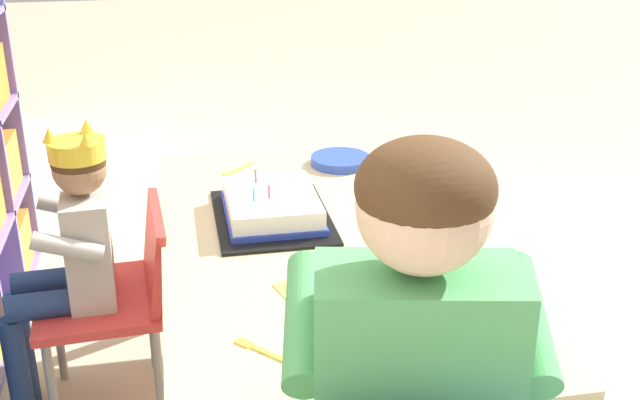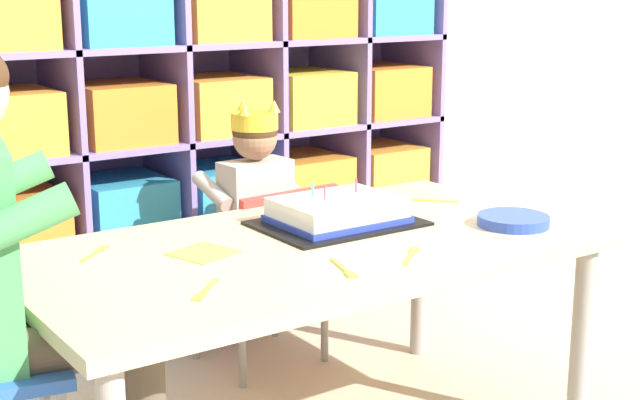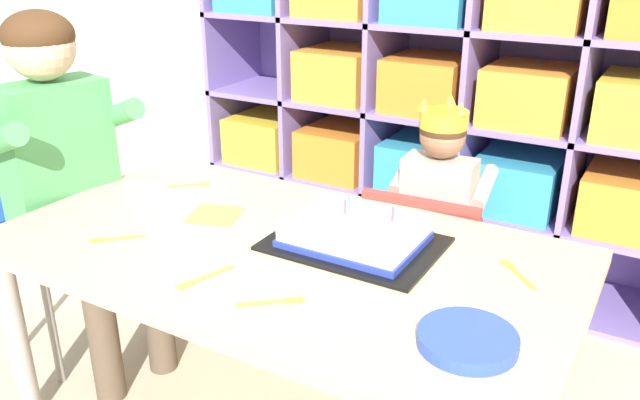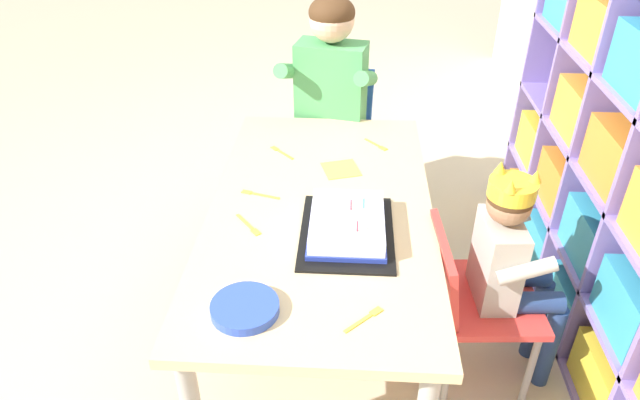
% 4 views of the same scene
% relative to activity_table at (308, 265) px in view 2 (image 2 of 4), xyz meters
% --- Properties ---
extents(storage_cubby_shelf, '(2.17, 0.39, 1.58)m').
position_rel_activity_table_xyz_m(storage_cubby_shelf, '(0.15, 1.06, 0.28)').
color(storage_cubby_shelf, '#7F6BB2').
rests_on(storage_cubby_shelf, ground).
extents(activity_table, '(1.39, 0.75, 0.54)m').
position_rel_activity_table_xyz_m(activity_table, '(0.00, 0.00, 0.00)').
color(activity_table, '#D1B789').
rests_on(activity_table, ground).
extents(classroom_chair_blue, '(0.39, 0.36, 0.57)m').
position_rel_activity_table_xyz_m(classroom_chair_blue, '(0.19, 0.50, -0.14)').
color(classroom_chair_blue, red).
rests_on(classroom_chair_blue, ground).
extents(child_with_crown, '(0.31, 0.31, 0.81)m').
position_rel_activity_table_xyz_m(child_with_crown, '(0.19, 0.61, 0.01)').
color(child_with_crown, '#B2ADA3').
rests_on(child_with_crown, ground).
extents(adult_helper_seated, '(0.46, 0.45, 1.05)m').
position_rel_activity_table_xyz_m(adult_helper_seated, '(-0.71, -0.02, 0.17)').
color(adult_helper_seated, '#4C9E5B').
rests_on(adult_helper_seated, ground).
extents(birthday_cake_on_tray, '(0.40, 0.29, 0.11)m').
position_rel_activity_table_xyz_m(birthday_cake_on_tray, '(0.15, 0.09, 0.09)').
color(birthday_cake_on_tray, black).
rests_on(birthday_cake_on_tray, activity_table).
extents(paper_plate_stack, '(0.18, 0.18, 0.03)m').
position_rel_activity_table_xyz_m(paper_plate_stack, '(0.52, -0.17, 0.07)').
color(paper_plate_stack, blue).
rests_on(paper_plate_stack, activity_table).
extents(paper_napkin_square, '(0.16, 0.16, 0.00)m').
position_rel_activity_table_xyz_m(paper_napkin_square, '(-0.25, 0.06, 0.06)').
color(paper_napkin_square, '#F4DB4C').
rests_on(paper_napkin_square, activity_table).
extents(fork_by_napkin, '(0.10, 0.10, 0.00)m').
position_rel_activity_table_xyz_m(fork_by_napkin, '(0.52, 0.15, 0.06)').
color(fork_by_napkin, yellow).
rests_on(fork_by_napkin, activity_table).
extents(fork_scattered_mid_table, '(0.11, 0.10, 0.00)m').
position_rel_activity_table_xyz_m(fork_scattered_mid_table, '(-0.37, -0.18, 0.06)').
color(fork_scattered_mid_table, yellow).
rests_on(fork_scattered_mid_table, activity_table).
extents(fork_at_table_front_edge, '(0.05, 0.14, 0.00)m').
position_rel_activity_table_xyz_m(fork_at_table_front_edge, '(-0.06, -0.22, 0.06)').
color(fork_at_table_front_edge, yellow).
rests_on(fork_at_table_front_edge, activity_table).
extents(fork_near_cake_tray, '(0.12, 0.10, 0.00)m').
position_rel_activity_table_xyz_m(fork_near_cake_tray, '(0.13, -0.22, 0.06)').
color(fork_near_cake_tray, yellow).
rests_on(fork_near_cake_tray, activity_table).
extents(fork_beside_plate_stack, '(0.10, 0.09, 0.00)m').
position_rel_activity_table_xyz_m(fork_beside_plate_stack, '(-0.45, 0.20, 0.06)').
color(fork_beside_plate_stack, yellow).
rests_on(fork_beside_plate_stack, activity_table).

